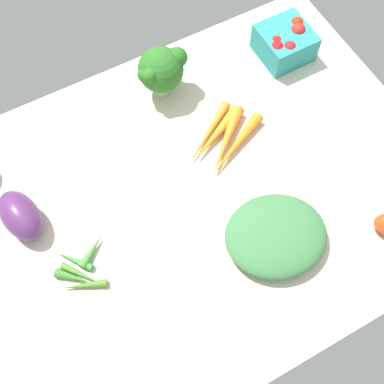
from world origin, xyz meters
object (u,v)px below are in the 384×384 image
carrot_bunch (223,139)px  berry_basket (285,42)px  okra_pile (81,269)px  leafy_greens_clump (276,236)px  broccoli_head (162,69)px  eggplant (20,215)px

carrot_bunch → berry_basket: bearing=-149.5°
berry_basket → okra_pile: bearing=22.8°
leafy_greens_clump → berry_basket: size_ratio=1.75×
carrot_bunch → broccoli_head: bearing=-75.6°
broccoli_head → okra_pile: (33.27, 30.49, -6.42)cm
broccoli_head → leafy_greens_clump: broccoli_head is taller
okra_pile → eggplant: eggplant is taller
eggplant → carrot_bunch: bearing=77.3°
broccoli_head → berry_basket: (-29.60, 4.06, -3.45)cm
okra_pile → leafy_greens_clump: leafy_greens_clump is taller
okra_pile → carrot_bunch: size_ratio=0.61×
okra_pile → berry_basket: (-62.87, -26.43, 2.97)cm
leafy_greens_clump → okra_pile: bearing=-19.3°
carrot_bunch → leafy_greens_clump: (2.44, 24.25, 1.33)cm
broccoli_head → okra_pile: size_ratio=1.00×
leafy_greens_clump → eggplant: 49.60cm
okra_pile → berry_basket: 68.26cm
carrot_bunch → leafy_greens_clump: bearing=84.3°
broccoli_head → eggplant: 42.53cm
eggplant → leafy_greens_clump: bearing=47.9°
broccoli_head → carrot_bunch: size_ratio=0.61×
broccoli_head → eggplant: (39.25, 15.93, -3.74)cm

